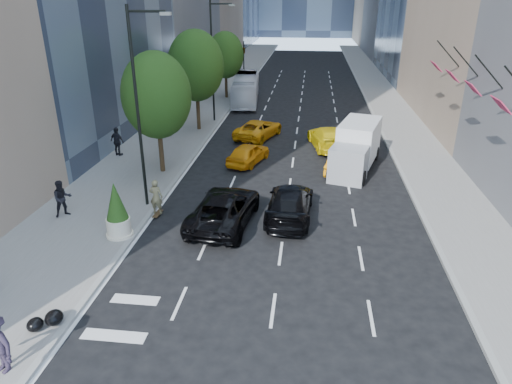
# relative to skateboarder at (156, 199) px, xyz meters

# --- Properties ---
(ground) EXTENTS (160.00, 160.00, 0.00)m
(ground) POSITION_rel_skateboarder_xyz_m (5.60, -3.00, -0.93)
(ground) COLOR black
(ground) RESTS_ON ground
(sidewalk_left) EXTENTS (6.00, 120.00, 0.15)m
(sidewalk_left) POSITION_rel_skateboarder_xyz_m (-3.40, 27.00, -0.86)
(sidewalk_left) COLOR slate
(sidewalk_left) RESTS_ON ground
(sidewalk_right) EXTENTS (4.00, 120.00, 0.15)m
(sidewalk_right) POSITION_rel_skateboarder_xyz_m (15.60, 27.00, -0.86)
(sidewalk_right) COLOR slate
(sidewalk_right) RESTS_ON ground
(lamp_near) EXTENTS (2.13, 0.22, 10.00)m
(lamp_near) POSITION_rel_skateboarder_xyz_m (-0.72, 1.00, 4.88)
(lamp_near) COLOR black
(lamp_near) RESTS_ON sidewalk_left
(lamp_far) EXTENTS (2.13, 0.22, 10.00)m
(lamp_far) POSITION_rel_skateboarder_xyz_m (-0.72, 19.00, 4.88)
(lamp_far) COLOR black
(lamp_far) RESTS_ON sidewalk_left
(tree_near) EXTENTS (4.20, 4.20, 7.46)m
(tree_near) POSITION_rel_skateboarder_xyz_m (-1.60, 6.00, 4.04)
(tree_near) COLOR black
(tree_near) RESTS_ON sidewalk_left
(tree_mid) EXTENTS (4.50, 4.50, 7.99)m
(tree_mid) POSITION_rel_skateboarder_xyz_m (-1.60, 16.00, 4.38)
(tree_mid) COLOR black
(tree_mid) RESTS_ON sidewalk_left
(tree_far) EXTENTS (3.90, 3.90, 6.92)m
(tree_far) POSITION_rel_skateboarder_xyz_m (-1.60, 29.00, 3.69)
(tree_far) COLOR black
(tree_far) RESTS_ON sidewalk_left
(traffic_signal) EXTENTS (2.48, 0.53, 5.20)m
(traffic_signal) POSITION_rel_skateboarder_xyz_m (-0.80, 37.00, 3.30)
(traffic_signal) COLOR black
(traffic_signal) RESTS_ON sidewalk_left
(facade_flags) EXTENTS (1.85, 13.30, 2.05)m
(facade_flags) POSITION_rel_skateboarder_xyz_m (16.24, 7.00, 5.25)
(facade_flags) COLOR black
(facade_flags) RESTS_ON ground
(skateboarder) EXTENTS (0.70, 0.48, 1.86)m
(skateboarder) POSITION_rel_skateboarder_xyz_m (0.00, 0.00, 0.00)
(skateboarder) COLOR olive
(skateboarder) RESTS_ON ground
(black_sedan_lincoln) EXTENTS (3.25, 6.08, 1.62)m
(black_sedan_lincoln) POSITION_rel_skateboarder_xyz_m (3.60, -0.41, -0.12)
(black_sedan_lincoln) COLOR black
(black_sedan_lincoln) RESTS_ON ground
(black_sedan_mercedes) EXTENTS (2.42, 5.53, 1.58)m
(black_sedan_mercedes) POSITION_rel_skateboarder_xyz_m (6.80, 0.62, -0.14)
(black_sedan_mercedes) COLOR black
(black_sedan_mercedes) RESTS_ON ground
(taxi_a) EXTENTS (2.84, 4.43, 1.40)m
(taxi_a) POSITION_rel_skateboarder_xyz_m (3.60, 8.50, -0.23)
(taxi_a) COLOR orange
(taxi_a) RESTS_ON ground
(taxi_b) EXTENTS (2.43, 4.09, 1.27)m
(taxi_b) POSITION_rel_skateboarder_xyz_m (9.80, 7.51, -0.29)
(taxi_b) COLOR #FF970D
(taxi_b) RESTS_ON ground
(taxi_c) EXTENTS (3.93, 5.65, 1.43)m
(taxi_c) POSITION_rel_skateboarder_xyz_m (3.60, 14.60, -0.21)
(taxi_c) COLOR orange
(taxi_c) RESTS_ON ground
(taxi_d) EXTENTS (3.34, 5.89, 1.61)m
(taxi_d) POSITION_rel_skateboarder_xyz_m (9.01, 12.50, -0.13)
(taxi_d) COLOR yellow
(taxi_d) RESTS_ON ground
(city_bus) EXTENTS (3.33, 10.56, 2.89)m
(city_bus) POSITION_rel_skateboarder_xyz_m (0.80, 27.31, 0.52)
(city_bus) COLOR white
(city_bus) RESTS_ON ground
(box_truck) EXTENTS (3.81, 6.57, 2.97)m
(box_truck) POSITION_rel_skateboarder_xyz_m (10.68, 8.27, 0.58)
(box_truck) COLOR silver
(box_truck) RESTS_ON ground
(pedestrian_a) EXTENTS (1.17, 1.16, 1.91)m
(pedestrian_a) POSITION_rel_skateboarder_xyz_m (-4.60, -0.84, 0.17)
(pedestrian_a) COLOR black
(pedestrian_a) RESTS_ON sidewalk_left
(pedestrian_b) EXTENTS (1.27, 0.89, 2.01)m
(pedestrian_b) POSITION_rel_skateboarder_xyz_m (-5.60, 8.61, 0.22)
(pedestrian_b) COLOR black
(pedestrian_b) RESTS_ON sidewalk_left
(planter_shrub) EXTENTS (1.11, 1.11, 2.67)m
(planter_shrub) POSITION_rel_skateboarder_xyz_m (-1.00, -2.52, 0.49)
(planter_shrub) COLOR #EEE3C6
(planter_shrub) RESTS_ON sidewalk_left
(garbage_bags) EXTENTS (1.04, 1.00, 0.51)m
(garbage_bags) POSITION_rel_skateboarder_xyz_m (-0.95, -8.96, -0.54)
(garbage_bags) COLOR black
(garbage_bags) RESTS_ON sidewalk_left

